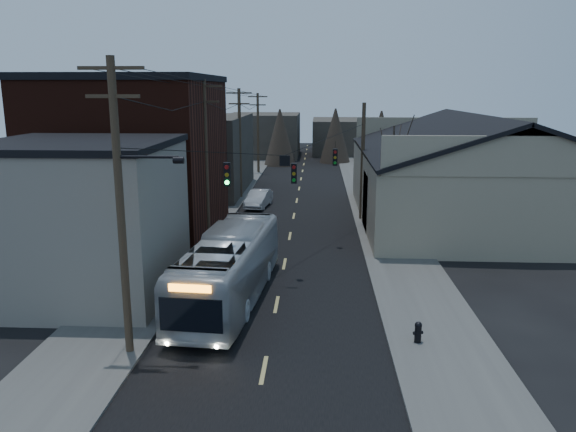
# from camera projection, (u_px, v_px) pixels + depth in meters

# --- Properties ---
(ground) EXTENTS (160.00, 160.00, 0.00)m
(ground) POSITION_uv_depth(u_px,v_px,m) (258.00, 402.00, 17.30)
(ground) COLOR black
(ground) RESTS_ON ground
(road_surface) EXTENTS (9.00, 110.00, 0.02)m
(road_surface) POSITION_uv_depth(u_px,v_px,m) (296.00, 205.00, 46.51)
(road_surface) COLOR black
(road_surface) RESTS_ON ground
(sidewalk_left) EXTENTS (4.00, 110.00, 0.12)m
(sidewalk_left) POSITION_uv_depth(u_px,v_px,m) (218.00, 204.00, 46.84)
(sidewalk_left) COLOR #474744
(sidewalk_left) RESTS_ON ground
(sidewalk_right) EXTENTS (4.00, 110.00, 0.12)m
(sidewalk_right) POSITION_uv_depth(u_px,v_px,m) (375.00, 206.00, 46.17)
(sidewalk_right) COLOR #474744
(sidewalk_right) RESTS_ON ground
(building_clapboard) EXTENTS (8.00, 8.00, 7.00)m
(building_clapboard) POSITION_uv_depth(u_px,v_px,m) (83.00, 221.00, 25.76)
(building_clapboard) COLOR slate
(building_clapboard) RESTS_ON ground
(building_brick) EXTENTS (10.00, 12.00, 10.00)m
(building_brick) POSITION_uv_depth(u_px,v_px,m) (135.00, 159.00, 36.19)
(building_brick) COLOR black
(building_brick) RESTS_ON ground
(building_left_far) EXTENTS (9.00, 14.00, 7.00)m
(building_left_far) POSITION_uv_depth(u_px,v_px,m) (196.00, 154.00, 52.08)
(building_left_far) COLOR #322D28
(building_left_far) RESTS_ON ground
(warehouse) EXTENTS (16.16, 20.60, 7.73)m
(warehouse) POSITION_uv_depth(u_px,v_px,m) (473.00, 185.00, 40.38)
(warehouse) COLOR gray
(warehouse) RESTS_ON ground
(building_far_left) EXTENTS (10.00, 12.00, 6.00)m
(building_far_left) POSITION_uv_depth(u_px,v_px,m) (264.00, 135.00, 80.25)
(building_far_left) COLOR #322D28
(building_far_left) RESTS_ON ground
(building_far_right) EXTENTS (12.00, 14.00, 5.00)m
(building_far_right) POSITION_uv_depth(u_px,v_px,m) (353.00, 136.00, 84.56)
(building_far_right) COLOR #322D28
(building_far_right) RESTS_ON ground
(bare_tree) EXTENTS (0.40, 0.40, 7.20)m
(bare_tree) POSITION_uv_depth(u_px,v_px,m) (392.00, 183.00, 35.65)
(bare_tree) COLOR black
(bare_tree) RESTS_ON ground
(utility_lines) EXTENTS (11.24, 45.28, 10.50)m
(utility_lines) POSITION_uv_depth(u_px,v_px,m) (249.00, 153.00, 39.88)
(utility_lines) COLOR #382B1E
(utility_lines) RESTS_ON ground
(bus) EXTENTS (3.64, 11.57, 3.17)m
(bus) POSITION_uv_depth(u_px,v_px,m) (229.00, 268.00, 25.21)
(bus) COLOR #A4AAB0
(bus) RESTS_ON ground
(parked_car) EXTENTS (2.04, 4.41, 1.40)m
(parked_car) POSITION_uv_depth(u_px,v_px,m) (259.00, 199.00, 45.69)
(parked_car) COLOR #A9ADB1
(parked_car) RESTS_ON ground
(fire_hydrant) EXTENTS (0.40, 0.28, 0.82)m
(fire_hydrant) POSITION_uv_depth(u_px,v_px,m) (418.00, 331.00, 21.03)
(fire_hydrant) COLOR black
(fire_hydrant) RESTS_ON sidewalk_right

